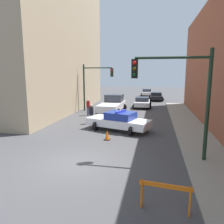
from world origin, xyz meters
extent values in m
plane|color=#424244|center=(0.00, 0.00, 0.00)|extent=(120.00, 120.00, 0.00)
cube|color=gray|center=(6.20, 0.00, 0.06)|extent=(2.40, 44.00, 0.12)
cylinder|color=black|center=(5.90, 1.37, 2.72)|extent=(0.18, 0.18, 5.20)
cylinder|color=black|center=(4.20, 1.37, 4.92)|extent=(3.40, 0.12, 0.12)
cube|color=black|center=(2.50, 1.37, 4.42)|extent=(0.30, 0.22, 0.90)
sphere|color=red|center=(2.50, 1.22, 4.69)|extent=(0.18, 0.18, 0.18)
sphere|color=#4C3D0C|center=(2.50, 1.22, 4.42)|extent=(0.18, 0.18, 0.18)
sphere|color=#0C4219|center=(2.50, 1.22, 4.15)|extent=(0.18, 0.18, 0.18)
cylinder|color=black|center=(-4.40, 14.31, 2.60)|extent=(0.18, 0.18, 5.20)
cylinder|color=black|center=(-2.80, 14.31, 4.80)|extent=(3.20, 0.12, 0.12)
cube|color=black|center=(-1.20, 14.31, 4.30)|extent=(0.30, 0.22, 0.90)
sphere|color=red|center=(-1.20, 14.16, 4.57)|extent=(0.18, 0.18, 0.18)
sphere|color=#4C3D0C|center=(-1.20, 14.16, 4.30)|extent=(0.18, 0.18, 0.18)
sphere|color=#0C4219|center=(-1.20, 14.16, 4.03)|extent=(0.18, 0.18, 0.18)
cube|color=white|center=(0.87, 6.42, 0.60)|extent=(5.04, 3.24, 0.55)
cube|color=navy|center=(1.05, 6.36, 1.14)|extent=(2.39, 2.17, 0.52)
cylinder|color=black|center=(-0.78, 6.07, 0.33)|extent=(0.42, 0.70, 0.66)
cylinder|color=black|center=(-0.24, 7.69, 0.33)|extent=(0.42, 0.70, 0.66)
cylinder|color=black|center=(1.98, 5.15, 0.33)|extent=(0.42, 0.70, 0.66)
cylinder|color=black|center=(2.52, 6.76, 0.33)|extent=(0.42, 0.70, 0.66)
cube|color=#2633BF|center=(1.05, 6.36, 1.46)|extent=(0.63, 1.38, 0.12)
cube|color=silver|center=(-1.02, 13.40, 0.75)|extent=(2.20, 5.47, 0.70)
cube|color=#2D333D|center=(-0.97, 14.48, 1.50)|extent=(1.90, 1.80, 0.80)
cylinder|color=black|center=(-1.87, 15.11, 0.40)|extent=(0.81, 0.29, 0.80)
cylinder|color=black|center=(-0.03, 15.04, 0.40)|extent=(0.81, 0.29, 0.80)
cylinder|color=black|center=(-2.00, 11.77, 0.40)|extent=(0.81, 0.29, 0.80)
cylinder|color=black|center=(-0.16, 11.70, 0.40)|extent=(0.81, 0.29, 0.80)
cube|color=silver|center=(1.93, 18.00, 0.57)|extent=(1.91, 4.34, 0.52)
cube|color=#232833|center=(1.94, 17.83, 1.07)|extent=(1.63, 1.85, 0.48)
cylinder|color=black|center=(1.07, 19.31, 0.31)|extent=(0.63, 0.24, 0.62)
cylinder|color=black|center=(2.73, 19.35, 0.31)|extent=(0.63, 0.24, 0.62)
cylinder|color=black|center=(1.14, 16.65, 0.31)|extent=(0.63, 0.24, 0.62)
cylinder|color=black|center=(2.79, 16.69, 0.31)|extent=(0.63, 0.24, 0.62)
cube|color=black|center=(3.59, 25.62, 0.57)|extent=(2.07, 4.41, 0.52)
cube|color=#232833|center=(3.60, 25.45, 1.07)|extent=(1.70, 1.90, 0.48)
cylinder|color=black|center=(2.68, 26.89, 0.31)|extent=(0.63, 0.26, 0.62)
cylinder|color=black|center=(4.33, 27.00, 0.31)|extent=(0.63, 0.26, 0.62)
cylinder|color=black|center=(2.85, 24.23, 0.31)|extent=(0.63, 0.26, 0.62)
cylinder|color=black|center=(4.50, 24.34, 0.31)|extent=(0.63, 0.26, 0.62)
cube|color=silver|center=(1.93, 32.54, 0.57)|extent=(1.86, 4.32, 0.52)
cube|color=#232833|center=(1.93, 32.37, 1.07)|extent=(1.61, 1.83, 0.48)
cylinder|color=black|center=(1.08, 33.86, 0.31)|extent=(0.62, 0.23, 0.62)
cylinder|color=black|center=(2.74, 33.89, 0.31)|extent=(0.62, 0.23, 0.62)
cylinder|color=black|center=(1.12, 31.20, 0.31)|extent=(0.62, 0.23, 0.62)
cylinder|color=black|center=(2.78, 31.22, 0.31)|extent=(0.62, 0.23, 0.62)
cylinder|color=#474C66|center=(-1.72, 8.13, 0.41)|extent=(0.40, 0.40, 0.82)
cylinder|color=black|center=(-1.72, 8.13, 1.13)|extent=(0.51, 0.51, 0.62)
sphere|color=tan|center=(-1.72, 8.13, 1.55)|extent=(0.31, 0.31, 0.22)
cylinder|color=#474C66|center=(-3.12, 11.64, 0.41)|extent=(0.32, 0.32, 0.82)
cylinder|color=maroon|center=(-3.12, 11.64, 1.13)|extent=(0.41, 0.41, 0.62)
sphere|color=tan|center=(-3.12, 11.64, 1.55)|extent=(0.25, 0.25, 0.22)
cube|color=orange|center=(3.91, -2.91, 0.83)|extent=(1.59, 0.24, 0.14)
cube|color=orange|center=(3.19, -2.82, 0.45)|extent=(0.07, 0.16, 0.90)
cube|color=orange|center=(4.62, -2.99, 0.45)|extent=(0.07, 0.16, 0.90)
cube|color=black|center=(0.58, 3.90, 0.02)|extent=(0.36, 0.36, 0.04)
cone|color=#F2600C|center=(0.58, 3.90, 0.35)|extent=(0.28, 0.28, 0.62)
camera|label=1|loc=(3.51, -9.24, 4.21)|focal=35.00mm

